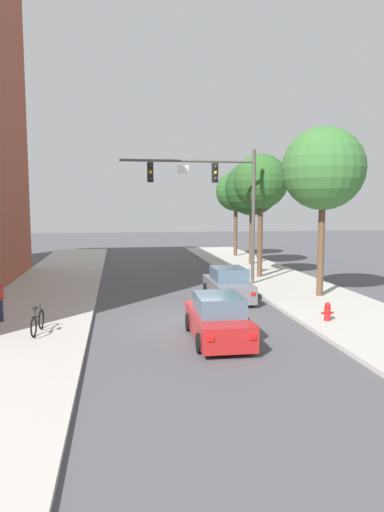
% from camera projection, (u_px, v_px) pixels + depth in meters
% --- Properties ---
extents(ground_plane, '(120.00, 120.00, 0.00)m').
position_uv_depth(ground_plane, '(195.00, 323.00, 17.99)').
color(ground_plane, '#4C4C51').
extents(sidewalk_left, '(5.00, 60.00, 0.15)m').
position_uv_depth(sidewalk_left, '(21.00, 329.00, 16.95)').
color(sidewalk_left, '#B2AFA8').
rests_on(sidewalk_left, ground).
extents(sidewalk_right, '(5.00, 60.00, 0.15)m').
position_uv_depth(sidewalk_right, '(351.00, 315.00, 19.01)').
color(sidewalk_right, '#B2AFA8').
rests_on(sidewalk_right, ground).
extents(traffic_signal_mast, '(7.47, 0.38, 7.50)m').
position_uv_depth(traffic_signal_mast, '(216.00, 190.00, 25.34)').
color(traffic_signal_mast, '#514C47').
rests_on(traffic_signal_mast, sidewalk_right).
extents(car_lead_grey, '(1.84, 4.24, 1.60)m').
position_uv_depth(car_lead_grey, '(228.00, 285.00, 22.32)').
color(car_lead_grey, slate).
rests_on(car_lead_grey, ground).
extents(car_following_red, '(1.90, 4.27, 1.60)m').
position_uv_depth(car_following_red, '(218.00, 319.00, 15.68)').
color(car_following_red, '#B21E1E').
rests_on(car_following_red, ground).
extents(bicycle_leaning, '(0.20, 1.77, 0.98)m').
position_uv_depth(bicycle_leaning, '(38.00, 322.00, 16.06)').
color(bicycle_leaning, black).
rests_on(bicycle_leaning, sidewalk_left).
extents(fire_hydrant, '(0.48, 0.24, 0.72)m').
position_uv_depth(fire_hydrant, '(327.00, 312.00, 17.77)').
color(fire_hydrant, red).
rests_on(fire_hydrant, sidewalk_right).
extents(street_tree_nearest, '(3.97, 3.97, 8.15)m').
position_uv_depth(street_tree_nearest, '(323.00, 169.00, 22.07)').
color(street_tree_nearest, brown).
rests_on(street_tree_nearest, sidewalk_right).
extents(street_tree_second, '(3.34, 3.34, 7.54)m').
position_uv_depth(street_tree_second, '(261.00, 182.00, 28.12)').
color(street_tree_second, brown).
rests_on(street_tree_second, sidewalk_right).
extents(street_tree_third, '(4.03, 4.03, 7.68)m').
position_uv_depth(street_tree_third, '(252.00, 189.00, 34.27)').
color(street_tree_third, brown).
rests_on(street_tree_third, sidewalk_right).
extents(street_tree_farthest, '(3.49, 3.49, 7.37)m').
position_uv_depth(street_tree_farthest, '(236.00, 191.00, 39.98)').
color(street_tree_farthest, brown).
rests_on(street_tree_farthest, sidewalk_right).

